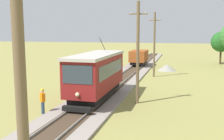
% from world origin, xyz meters
% --- Properties ---
extents(red_tram, '(2.60, 8.54, 4.79)m').
position_xyz_m(red_tram, '(0.00, 13.51, 2.19)').
color(red_tram, maroon).
rests_on(red_tram, rail_right).
extents(freight_car, '(2.40, 5.20, 2.31)m').
position_xyz_m(freight_car, '(0.00, 35.16, 1.56)').
color(freight_car, '#93471E').
rests_on(freight_car, rail_right).
extents(utility_pole_foreground, '(1.40, 0.26, 7.31)m').
position_xyz_m(utility_pole_foreground, '(3.33, -1.40, 3.75)').
color(utility_pole_foreground, brown).
rests_on(utility_pole_foreground, ground).
extents(utility_pole_near_tram, '(1.40, 0.46, 7.79)m').
position_xyz_m(utility_pole_near_tram, '(3.33, 13.45, 3.99)').
color(utility_pole_near_tram, brown).
rests_on(utility_pole_near_tram, ground).
extents(utility_pole_mid, '(1.40, 0.60, 7.90)m').
position_xyz_m(utility_pole_mid, '(3.33, 25.96, 4.05)').
color(utility_pole_mid, brown).
rests_on(utility_pole_mid, ground).
extents(gravel_pile, '(2.74, 2.74, 0.91)m').
position_xyz_m(gravel_pile, '(4.63, 31.88, 0.46)').
color(gravel_pile, gray).
rests_on(gravel_pile, ground).
extents(track_worker, '(0.45, 0.42, 1.78)m').
position_xyz_m(track_worker, '(-2.44, 9.24, 0.98)').
color(track_worker, navy).
rests_on(track_worker, ground).
extents(tree_right_near, '(3.51, 3.51, 5.65)m').
position_xyz_m(tree_right_near, '(13.19, 41.88, 3.88)').
color(tree_right_near, '#4C3823').
rests_on(tree_right_near, ground).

